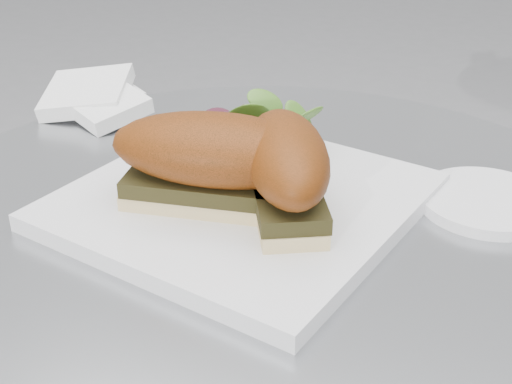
% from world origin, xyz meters
% --- Properties ---
extents(plate, '(0.34, 0.34, 0.02)m').
position_xyz_m(plate, '(-0.03, 0.02, 0.74)').
color(plate, white).
rests_on(plate, table).
extents(sandwich_left, '(0.19, 0.11, 0.08)m').
position_xyz_m(sandwich_left, '(-0.04, -0.00, 0.79)').
color(sandwich_left, tan).
rests_on(sandwich_left, plate).
extents(sandwich_right, '(0.13, 0.16, 0.08)m').
position_xyz_m(sandwich_right, '(0.02, 0.00, 0.79)').
color(sandwich_right, tan).
rests_on(sandwich_right, plate).
extents(salad, '(0.12, 0.12, 0.05)m').
position_xyz_m(salad, '(-0.05, 0.09, 0.77)').
color(salad, '#59872C').
rests_on(salad, plate).
extents(napkin, '(0.13, 0.13, 0.02)m').
position_xyz_m(napkin, '(-0.27, 0.17, 0.74)').
color(napkin, white).
rests_on(napkin, table).
extents(saucer, '(0.12, 0.12, 0.01)m').
position_xyz_m(saucer, '(0.18, 0.10, 0.74)').
color(saucer, white).
rests_on(saucer, table).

